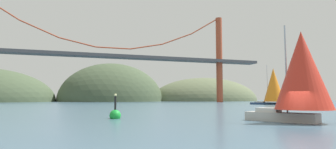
{
  "coord_description": "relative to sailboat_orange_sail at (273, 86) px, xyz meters",
  "views": [
    {
      "loc": [
        -15.5,
        -16.32,
        2.02
      ],
      "look_at": [
        0.0,
        28.69,
        5.92
      ],
      "focal_mm": 30.16,
      "sensor_mm": 36.0,
      "label": 1
    }
  ],
  "objects": [
    {
      "name": "ground_plane",
      "position": [
        -39.9,
        -50.87,
        -5.48
      ],
      "size": [
        360.0,
        360.0,
        0.0
      ],
      "primitive_type": "plane",
      "color": "#426075"
    },
    {
      "name": "headland_center",
      "position": [
        -34.9,
        84.13,
        -5.48
      ],
      "size": [
        55.01,
        44.0,
        40.22
      ],
      "primitive_type": "ellipsoid",
      "color": "#425138",
      "rests_on": "ground_plane"
    },
    {
      "name": "headland_right",
      "position": [
        20.1,
        84.13,
        -5.48
      ],
      "size": [
        65.77,
        44.0,
        27.36
      ],
      "primitive_type": "ellipsoid",
      "color": "#5B6647",
      "rests_on": "ground_plane"
    },
    {
      "name": "suspension_bridge",
      "position": [
        -39.9,
        44.13,
        13.23
      ],
      "size": [
        130.45,
        6.0,
        38.29
      ],
      "color": "#A34228",
      "rests_on": "ground_plane"
    },
    {
      "name": "sailboat_orange_sail",
      "position": [
        0.0,
        0.0,
        0.0
      ],
      "size": [
        8.27,
        10.38,
        11.55
      ],
      "color": "navy",
      "rests_on": "ground_plane"
    },
    {
      "name": "sailboat_scarlet_sail",
      "position": [
        -37.82,
        -49.21,
        -1.45
      ],
      "size": [
        5.95,
        7.64,
        8.14
      ],
      "color": "#B7B2A8",
      "rests_on": "ground_plane"
    },
    {
      "name": "channel_buoy",
      "position": [
        -51.31,
        -39.69,
        -5.11
      ],
      "size": [
        1.1,
        1.1,
        2.64
      ],
      "color": "green",
      "rests_on": "ground_plane"
    }
  ]
}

